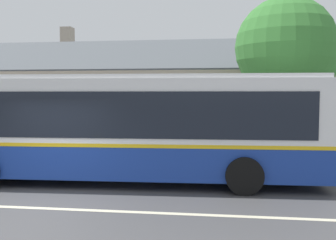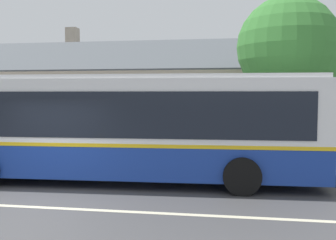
% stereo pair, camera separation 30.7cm
% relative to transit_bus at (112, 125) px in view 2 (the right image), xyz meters
% --- Properties ---
extents(ground_plane, '(300.00, 300.00, 0.00)m').
position_rel_transit_bus_xyz_m(ground_plane, '(-1.11, -2.90, -1.71)').
color(ground_plane, '#424244').
extents(sidewalk_far, '(60.00, 3.00, 0.15)m').
position_rel_transit_bus_xyz_m(sidewalk_far, '(-1.11, 3.10, -1.63)').
color(sidewalk_far, '#ADAAA3').
rests_on(sidewalk_far, ground).
extents(lane_divider_stripe, '(60.00, 0.16, 0.01)m').
position_rel_transit_bus_xyz_m(lane_divider_stripe, '(-1.11, -2.90, -1.70)').
color(lane_divider_stripe, beige).
rests_on(lane_divider_stripe, ground).
extents(community_building, '(21.61, 9.67, 6.84)m').
position_rel_transit_bus_xyz_m(community_building, '(-0.53, 11.06, 0.30)').
color(community_building, tan).
rests_on(community_building, ground).
extents(transit_bus, '(12.44, 3.08, 3.17)m').
position_rel_transit_bus_xyz_m(transit_bus, '(0.00, 0.00, 0.00)').
color(transit_bus, navy).
rests_on(transit_bus, ground).
extents(street_tree_primary, '(3.92, 3.86, 6.37)m').
position_rel_transit_bus_xyz_m(street_tree_primary, '(5.88, 4.18, 2.59)').
color(street_tree_primary, '#4C3828').
rests_on(street_tree_primary, ground).
extents(bus_stop_sign, '(0.36, 0.07, 2.40)m').
position_rel_transit_bus_xyz_m(bus_stop_sign, '(6.87, 2.09, -0.07)').
color(bus_stop_sign, gray).
rests_on(bus_stop_sign, sidewalk_far).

